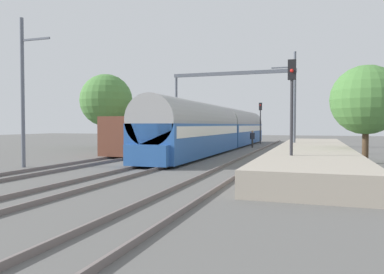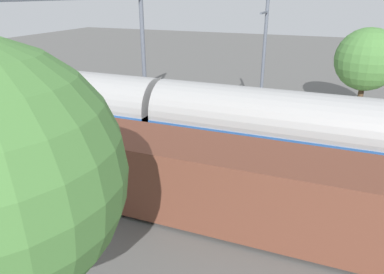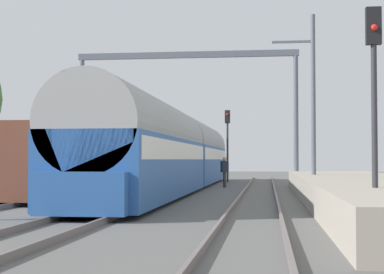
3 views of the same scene
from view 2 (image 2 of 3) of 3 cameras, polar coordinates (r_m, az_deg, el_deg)
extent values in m
plane|color=#5C5B58|center=(17.28, 28.28, -7.84)|extent=(120.00, 120.00, 0.00)
cube|color=#6C615F|center=(17.88, 28.14, -6.53)|extent=(0.08, 60.00, 0.16)
cube|color=#6C615F|center=(20.46, 27.50, -2.91)|extent=(0.08, 60.00, 0.16)
cube|color=#6C615F|center=(21.78, 27.24, -1.42)|extent=(0.08, 60.00, 0.16)
cube|color=#A39989|center=(24.43, 22.30, 2.72)|extent=(4.40, 28.00, 0.90)
cube|color=#28569E|center=(16.53, 21.07, -3.00)|extent=(2.90, 16.00, 2.20)
cube|color=silver|center=(16.29, 21.37, -0.99)|extent=(2.93, 15.36, 0.64)
cylinder|color=#9A9A9A|center=(16.06, 21.69, 1.22)|extent=(2.84, 16.00, 2.84)
cube|color=#28569E|center=(23.01, -23.75, 3.50)|extent=(2.90, 16.00, 2.20)
cube|color=silver|center=(22.84, -23.99, 5.00)|extent=(2.93, 15.36, 0.64)
cylinder|color=#9A9A9A|center=(22.68, -24.25, 6.61)|extent=(2.84, 16.00, 2.84)
cube|color=brown|center=(12.77, 9.06, -7.99)|extent=(2.80, 13.00, 2.70)
cube|color=black|center=(13.46, 8.72, -12.79)|extent=(2.52, 11.96, 0.10)
cylinder|color=#323232|center=(21.98, -10.15, 1.94)|extent=(0.25, 0.25, 0.85)
cube|color=#232833|center=(21.74, -10.28, 3.79)|extent=(0.47, 0.42, 0.64)
sphere|color=tan|center=(21.60, -10.36, 4.90)|extent=(0.24, 0.24, 0.24)
cylinder|color=#2D2D33|center=(26.44, -26.30, 7.09)|extent=(0.14, 0.14, 4.09)
cube|color=black|center=(26.01, -27.24, 12.37)|extent=(0.36, 0.20, 0.90)
sphere|color=red|center=(25.90, -27.11, 12.70)|extent=(0.16, 0.16, 0.16)
cylinder|color=#575D69|center=(24.96, -7.71, 12.40)|extent=(0.28, 0.28, 7.50)
cylinder|color=#575D69|center=(22.56, 11.30, 11.81)|extent=(0.20, 0.20, 8.00)
cube|color=#575D69|center=(21.37, 11.39, 18.83)|extent=(1.80, 0.10, 0.10)
cylinder|color=#4C3826|center=(27.14, 25.15, 5.57)|extent=(0.36, 0.36, 2.23)
sphere|color=#487D3A|center=(26.61, 26.08, 11.03)|extent=(4.08, 4.08, 4.08)
camera|label=1|loc=(35.13, 67.59, -0.94)|focal=34.24mm
camera|label=3|loc=(31.54, 68.98, -3.99)|focal=58.14mm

